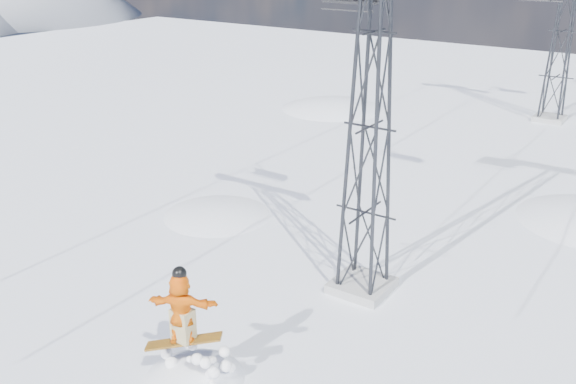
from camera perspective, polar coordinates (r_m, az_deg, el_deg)
name	(u,v)px	position (r m, az deg, el deg)	size (l,w,h in m)	color
snow_terrain	(377,309)	(38.55, 7.88, -10.27)	(39.00, 37.00, 22.00)	white
lift_tower_near	(370,128)	(19.16, 7.27, 5.68)	(5.20, 1.80, 11.43)	#999999
lift_tower_far	(563,32)	(42.62, 23.25, 12.97)	(5.20, 1.80, 11.43)	#999999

